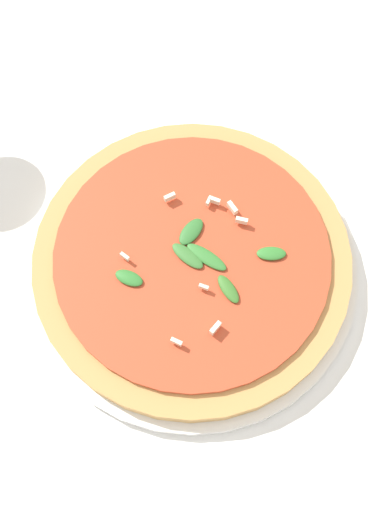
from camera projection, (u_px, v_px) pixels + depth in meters
ground_plane at (175, 233)px, 0.64m from camera, size 6.00×6.00×0.00m
pizza_arugula_main at (192, 261)px, 0.61m from camera, size 0.34×0.34×0.05m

